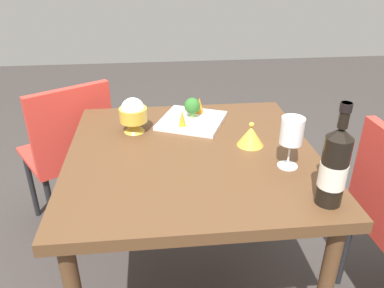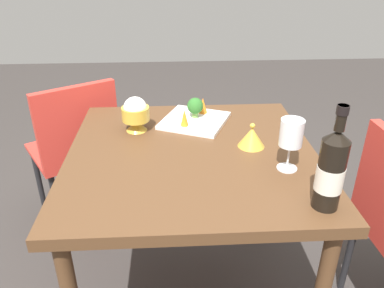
# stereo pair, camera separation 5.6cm
# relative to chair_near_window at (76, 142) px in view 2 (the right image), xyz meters

# --- Properties ---
(dining_table) EXTENTS (0.90, 0.90, 0.76)m
(dining_table) POSITION_rel_chair_near_window_xyz_m (0.55, 0.56, 0.14)
(dining_table) COLOR brown
(dining_table) RESTS_ON ground_plane
(chair_near_window) EXTENTS (0.55, 0.55, 0.85)m
(chair_near_window) POSITION_rel_chair_near_window_xyz_m (0.00, 0.00, 0.00)
(chair_near_window) COLOR red
(chair_near_window) RESTS_ON ground_plane
(wine_bottle) EXTENTS (0.08, 0.08, 0.31)m
(wine_bottle) POSITION_rel_chair_near_window_xyz_m (0.90, 0.92, 0.35)
(wine_bottle) COLOR black
(wine_bottle) RESTS_ON dining_table
(wine_glass) EXTENTS (0.08, 0.08, 0.18)m
(wine_glass) POSITION_rel_chair_near_window_xyz_m (0.69, 0.87, 0.36)
(wine_glass) COLOR white
(wine_glass) RESTS_ON dining_table
(rice_bowl) EXTENTS (0.11, 0.11, 0.14)m
(rice_bowl) POSITION_rel_chair_near_window_xyz_m (0.36, 0.35, 0.30)
(rice_bowl) COLOR gold
(rice_bowl) RESTS_ON dining_table
(rice_bowl_lid) EXTENTS (0.10, 0.10, 0.09)m
(rice_bowl_lid) POSITION_rel_chair_near_window_xyz_m (0.52, 0.79, 0.27)
(rice_bowl_lid) COLOR gold
(rice_bowl_lid) RESTS_ON dining_table
(serving_plate) EXTENTS (0.33, 0.33, 0.02)m
(serving_plate) POSITION_rel_chair_near_window_xyz_m (0.29, 0.59, 0.24)
(serving_plate) COLOR white
(serving_plate) RESTS_ON dining_table
(broccoli_floret) EXTENTS (0.07, 0.07, 0.09)m
(broccoli_floret) POSITION_rel_chair_near_window_xyz_m (0.27, 0.59, 0.30)
(broccoli_floret) COLOR #729E4C
(broccoli_floret) RESTS_ON serving_plate
(carrot_garnish_left) EXTENTS (0.04, 0.04, 0.07)m
(carrot_garnish_left) POSITION_rel_chair_near_window_xyz_m (0.23, 0.63, 0.28)
(carrot_garnish_left) COLOR orange
(carrot_garnish_left) RESTS_ON serving_plate
(carrot_garnish_right) EXTENTS (0.03, 0.03, 0.07)m
(carrot_garnish_right) POSITION_rel_chair_near_window_xyz_m (0.36, 0.54, 0.28)
(carrot_garnish_right) COLOR orange
(carrot_garnish_right) RESTS_ON serving_plate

